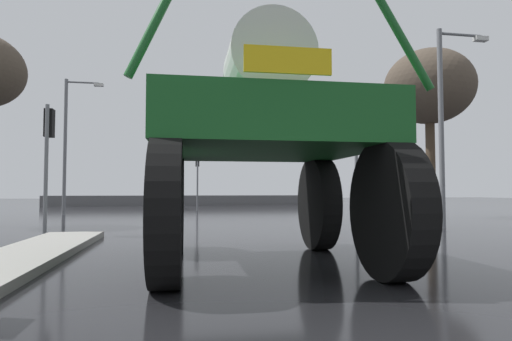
{
  "coord_description": "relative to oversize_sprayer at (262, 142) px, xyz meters",
  "views": [
    {
      "loc": [
        -1.55,
        -1.99,
        1.29
      ],
      "look_at": [
        0.38,
        8.82,
        1.82
      ],
      "focal_mm": 30.11,
      "sensor_mm": 36.0,
      "label": 1
    }
  ],
  "objects": [
    {
      "name": "ground_plane",
      "position": [
        0.11,
        12.51,
        -2.16
      ],
      "size": [
        120.0,
        120.0,
        0.0
      ],
      "primitive_type": "plane",
      "color": "black"
    },
    {
      "name": "oversize_sprayer",
      "position": [
        0.0,
        0.0,
        0.0
      ],
      "size": [
        4.37,
        5.49,
        4.69
      ],
      "rotation": [
        0.0,
        0.0,
        1.55
      ],
      "color": "black",
      "rests_on": "ground"
    },
    {
      "name": "bare_tree_right",
      "position": [
        10.59,
        11.52,
        4.2
      ],
      "size": [
        4.3,
        4.3,
        8.25
      ],
      "color": "#473828",
      "rests_on": "ground"
    },
    {
      "name": "streetlight_far_right",
      "position": [
        7.73,
        18.86,
        1.92
      ],
      "size": [
        2.24,
        0.24,
        7.22
      ],
      "color": "slate",
      "rests_on": "ground"
    },
    {
      "name": "traffic_signal_near_right",
      "position": [
        4.3,
        5.99,
        0.68
      ],
      "size": [
        0.24,
        0.54,
        3.9
      ],
      "color": "slate",
      "rests_on": "ground"
    },
    {
      "name": "traffic_signal_near_left",
      "position": [
        -5.26,
        5.99,
        0.63
      ],
      "size": [
        0.24,
        0.54,
        3.83
      ],
      "color": "slate",
      "rests_on": "ground"
    },
    {
      "name": "sedan_ahead",
      "position": [
        -2.24,
        23.32,
        -1.45
      ],
      "size": [
        2.12,
        4.21,
        1.52
      ],
      "rotation": [
        0.0,
        0.0,
        1.64
      ],
      "color": "navy",
      "rests_on": "ground"
    },
    {
      "name": "median_island",
      "position": [
        -4.27,
        0.91,
        -2.09
      ],
      "size": [
        1.46,
        8.86,
        0.15
      ],
      "primitive_type": "cube",
      "color": "#9E9B93",
      "rests_on": "ground"
    },
    {
      "name": "roadside_barrier",
      "position": [
        0.11,
        31.27,
        -1.71
      ],
      "size": [
        26.21,
        0.24,
        0.9
      ],
      "primitive_type": "cube",
      "color": "#59595B",
      "rests_on": "ground"
    },
    {
      "name": "streetlight_near_right",
      "position": [
        7.78,
        6.13,
        1.81
      ],
      "size": [
        1.99,
        0.24,
        7.05
      ],
      "color": "slate",
      "rests_on": "ground"
    },
    {
      "name": "streetlight_far_left",
      "position": [
        -7.43,
        17.23,
        2.01
      ],
      "size": [
        2.04,
        0.24,
        7.43
      ],
      "color": "slate",
      "rests_on": "ground"
    },
    {
      "name": "traffic_signal_far_left",
      "position": [
        -0.29,
        21.08,
        0.66
      ],
      "size": [
        0.24,
        0.55,
        3.86
      ],
      "color": "slate",
      "rests_on": "ground"
    }
  ]
}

